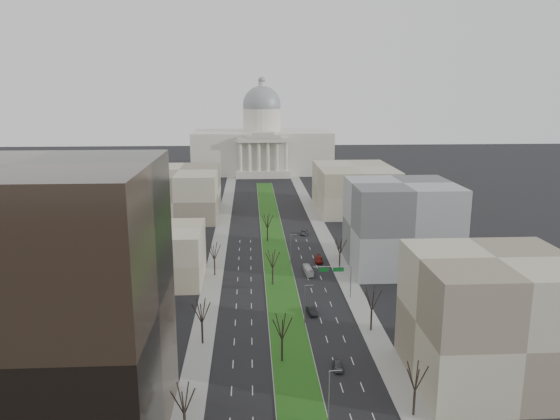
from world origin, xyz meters
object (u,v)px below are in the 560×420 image
object	(u,v)px
car_black	(312,311)
car_red	(319,259)
car_grey_far	(304,232)
box_van	(308,270)
car_grey_near	(338,366)

from	to	relation	value
car_black	car_red	distance (m)	37.09
car_black	car_grey_far	bearing A→B (deg)	78.37
car_grey_far	car_black	bearing A→B (deg)	-85.33
car_red	car_grey_far	size ratio (longest dim) A/B	1.08
car_grey_far	box_van	world-z (taller)	box_van
car_black	car_grey_far	xyz separation A→B (m)	(4.96, 66.83, -0.11)
car_black	car_red	size ratio (longest dim) A/B	0.90
car_grey_near	car_red	size ratio (longest dim) A/B	0.77
car_black	car_red	xyz separation A→B (m)	(6.12, 36.58, -0.02)
car_red	car_grey_far	distance (m)	30.28
car_grey_near	car_red	world-z (taller)	car_red
car_grey_near	car_red	distance (m)	61.25
car_grey_near	car_grey_far	world-z (taller)	car_grey_near
car_grey_near	car_black	size ratio (longest dim) A/B	0.86
car_black	car_grey_near	bearing A→B (deg)	-92.91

